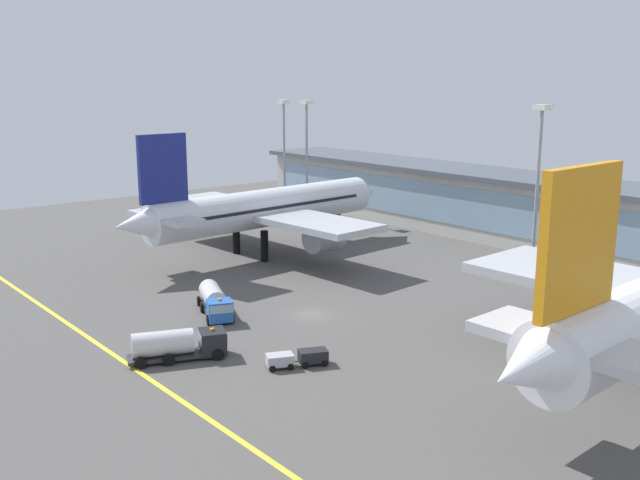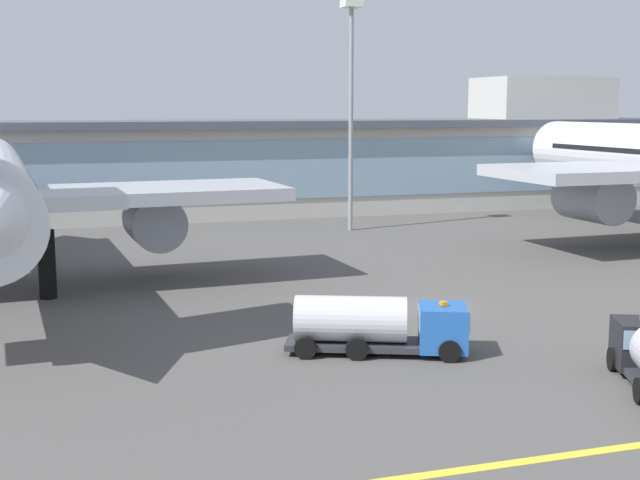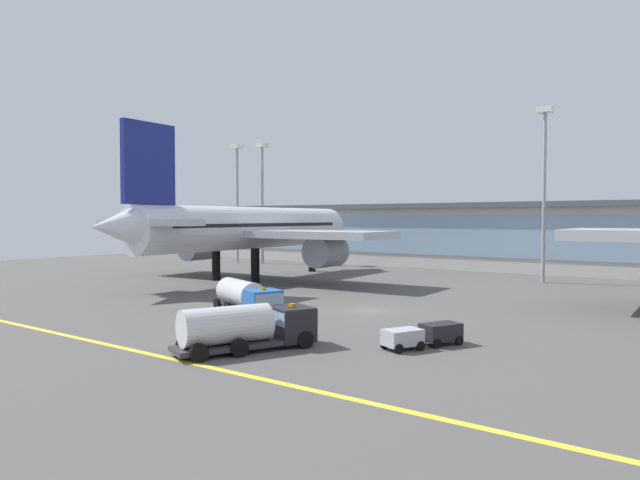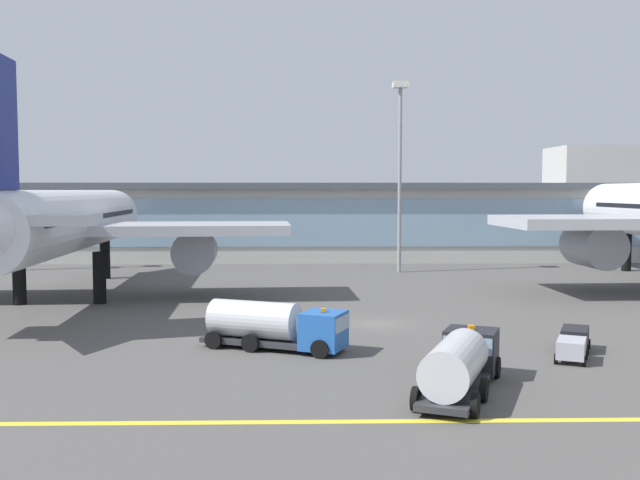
{
  "view_description": "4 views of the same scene",
  "coord_description": "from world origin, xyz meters",
  "px_view_note": "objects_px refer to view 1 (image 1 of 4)",
  "views": [
    {
      "loc": [
        59.17,
        -48.03,
        25.54
      ],
      "look_at": [
        -4.83,
        5.16,
        6.93
      ],
      "focal_mm": 40.49,
      "sensor_mm": 36.0,
      "label": 1
    },
    {
      "loc": [
        -22.41,
        -46.68,
        12.27
      ],
      "look_at": [
        -5.4,
        7.04,
        3.41
      ],
      "focal_mm": 47.8,
      "sensor_mm": 36.0,
      "label": 2
    },
    {
      "loc": [
        27.33,
        -43.97,
        8.3
      ],
      "look_at": [
        -9.03,
        4.94,
        5.98
      ],
      "focal_mm": 32.64,
      "sensor_mm": 36.0,
      "label": 3
    },
    {
      "loc": [
        -5.29,
        -51.45,
        9.76
      ],
      "look_at": [
        -4.09,
        3.78,
        5.88
      ],
      "focal_mm": 40.12,
      "sensor_mm": 36.0,
      "label": 4
    }
  ],
  "objects_px": {
    "airliner_near_left": "(265,209)",
    "apron_light_mast_west": "(307,141)",
    "service_truck_far": "(181,344)",
    "fuel_tanker_truck": "(215,301)",
    "baggage_tug_near": "(298,358)",
    "apron_light_mast_centre": "(284,140)",
    "apron_light_mast_east": "(539,165)"
  },
  "relations": [
    {
      "from": "airliner_near_left",
      "to": "apron_light_mast_west",
      "type": "relative_size",
      "value": 2.2
    },
    {
      "from": "apron_light_mast_west",
      "to": "service_truck_far",
      "type": "bearing_deg",
      "value": -48.35
    },
    {
      "from": "airliner_near_left",
      "to": "fuel_tanker_truck",
      "type": "distance_m",
      "value": 28.96
    },
    {
      "from": "fuel_tanker_truck",
      "to": "baggage_tug_near",
      "type": "xyz_separation_m",
      "value": [
        17.46,
        -2.03,
        -0.72
      ]
    },
    {
      "from": "service_truck_far",
      "to": "apron_light_mast_centre",
      "type": "relative_size",
      "value": 0.43
    },
    {
      "from": "fuel_tanker_truck",
      "to": "apron_light_mast_east",
      "type": "height_order",
      "value": "apron_light_mast_east"
    },
    {
      "from": "baggage_tug_near",
      "to": "apron_light_mast_west",
      "type": "bearing_deg",
      "value": 75.06
    },
    {
      "from": "service_truck_far",
      "to": "airliner_near_left",
      "type": "bearing_deg",
      "value": 66.17
    },
    {
      "from": "service_truck_far",
      "to": "apron_light_mast_east",
      "type": "relative_size",
      "value": 0.41
    },
    {
      "from": "airliner_near_left",
      "to": "service_truck_far",
      "type": "height_order",
      "value": "airliner_near_left"
    },
    {
      "from": "baggage_tug_near",
      "to": "apron_light_mast_west",
      "type": "xyz_separation_m",
      "value": [
        -54.86,
        45.03,
        13.66
      ]
    },
    {
      "from": "baggage_tug_near",
      "to": "airliner_near_left",
      "type": "bearing_deg",
      "value": 82.85
    },
    {
      "from": "apron_light_mast_west",
      "to": "apron_light_mast_centre",
      "type": "relative_size",
      "value": 1.0
    },
    {
      "from": "apron_light_mast_east",
      "to": "airliner_near_left",
      "type": "bearing_deg",
      "value": -147.89
    },
    {
      "from": "apron_light_mast_east",
      "to": "baggage_tug_near",
      "type": "bearing_deg",
      "value": -83.9
    },
    {
      "from": "apron_light_mast_east",
      "to": "apron_light_mast_centre",
      "type": "bearing_deg",
      "value": 179.54
    },
    {
      "from": "apron_light_mast_west",
      "to": "apron_light_mast_centre",
      "type": "bearing_deg",
      "value": -162.63
    },
    {
      "from": "baggage_tug_near",
      "to": "apron_light_mast_east",
      "type": "bearing_deg",
      "value": 30.53
    },
    {
      "from": "service_truck_far",
      "to": "fuel_tanker_truck",
      "type": "bearing_deg",
      "value": 66.93
    },
    {
      "from": "apron_light_mast_centre",
      "to": "apron_light_mast_east",
      "type": "height_order",
      "value": "apron_light_mast_east"
    },
    {
      "from": "baggage_tug_near",
      "to": "apron_light_mast_centre",
      "type": "xyz_separation_m",
      "value": [
        -59.72,
        43.51,
        13.65
      ]
    },
    {
      "from": "apron_light_mast_west",
      "to": "apron_light_mast_east",
      "type": "distance_m",
      "value": 50.3
    },
    {
      "from": "apron_light_mast_west",
      "to": "apron_light_mast_east",
      "type": "relative_size",
      "value": 0.97
    },
    {
      "from": "baggage_tug_near",
      "to": "apron_light_mast_west",
      "type": "relative_size",
      "value": 0.26
    },
    {
      "from": "fuel_tanker_truck",
      "to": "apron_light_mast_west",
      "type": "distance_m",
      "value": 58.44
    },
    {
      "from": "fuel_tanker_truck",
      "to": "apron_light_mast_centre",
      "type": "bearing_deg",
      "value": 157.65
    },
    {
      "from": "service_truck_far",
      "to": "apron_light_mast_centre",
      "type": "xyz_separation_m",
      "value": [
        -51.44,
        50.84,
        12.93
      ]
    },
    {
      "from": "airliner_near_left",
      "to": "baggage_tug_near",
      "type": "relative_size",
      "value": 8.41
    },
    {
      "from": "baggage_tug_near",
      "to": "apron_light_mast_east",
      "type": "relative_size",
      "value": 0.26
    },
    {
      "from": "baggage_tug_near",
      "to": "apron_light_mast_centre",
      "type": "distance_m",
      "value": 75.14
    },
    {
      "from": "apron_light_mast_centre",
      "to": "baggage_tug_near",
      "type": "bearing_deg",
      "value": -36.07
    },
    {
      "from": "service_truck_far",
      "to": "baggage_tug_near",
      "type": "bearing_deg",
      "value": -25.96
    }
  ]
}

